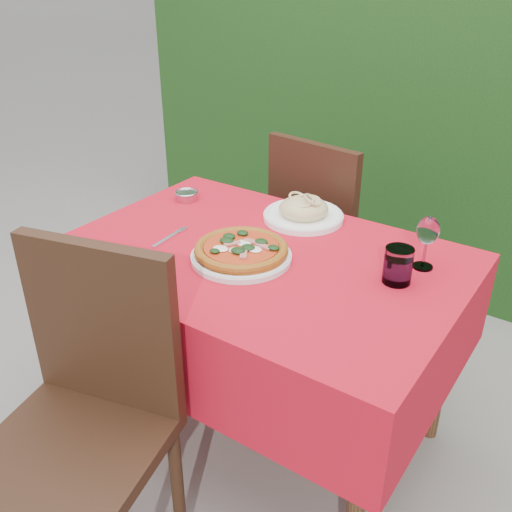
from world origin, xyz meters
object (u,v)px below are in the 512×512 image
Objects in this scene: water_glass at (398,267)px; wine_glass at (428,233)px; steel_ramekin at (186,196)px; chair_far at (324,229)px; chair_near at (87,404)px; fork at (167,239)px; pasta_plate at (303,212)px; pizza_plate at (241,252)px.

water_glass is 0.15m from wine_glass.
water_glass is 1.34× the size of steel_ramekin.
steel_ramekin is (-0.36, -0.47, 0.22)m from chair_far.
chair_near is 1.03× the size of chair_far.
chair_far is 4.94× the size of fork.
pasta_plate is at bearing 152.92° from water_glass.
wine_glass is at bearing -0.17° from steel_ramekin.
wine_glass is (0.56, 0.85, 0.31)m from chair_near.
pizza_plate is at bearing -150.76° from wine_glass.
pizza_plate is at bearing -162.28° from water_glass.
chair_near is 12.00× the size of steel_ramekin.
chair_far is 5.66× the size of wine_glass.
chair_far is at bearing 97.41° from pizza_plate.
steel_ramekin is at bearing 179.83° from wine_glass.
chair_near reaches higher than chair_far.
fork is (-0.77, -0.30, -0.11)m from wine_glass.
pizza_plate is at bearing 68.29° from chair_near.
pasta_plate is 0.50m from fork.
chair_near is at bearing -94.98° from pasta_plate.
pasta_plate is at bearing 49.55° from fork.
fork is at bearing -60.23° from steel_ramekin.
chair_near reaches higher than steel_ramekin.
fork is (-0.29, -0.40, -0.03)m from pasta_plate.
wine_glass is at bearing 42.57° from chair_near.
pasta_plate reaches higher than steel_ramekin.
pasta_plate reaches higher than pizza_plate.
pasta_plate is 0.50m from wine_glass.
water_glass is at bearing 140.05° from chair_far.
chair_far reaches higher than fork.
steel_ramekin is at bearing 115.25° from fork.
chair_near is at bearing -97.58° from pizza_plate.
chair_near is at bearing -66.02° from steel_ramekin.
fork is (-0.21, 0.55, 0.19)m from chair_near.
water_glass is (0.44, -0.23, 0.02)m from pasta_plate.
wine_glass is at bearing -11.90° from pasta_plate.
chair_near reaches higher than pasta_plate.
chair_far is at bearing 105.45° from pasta_plate.
pizza_plate is 1.25× the size of pasta_plate.
pasta_plate is 1.71× the size of wine_glass.
water_glass is at bearing 39.90° from chair_near.
water_glass is 0.57× the size of fork.
chair_near is at bearing -125.97° from water_glass.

